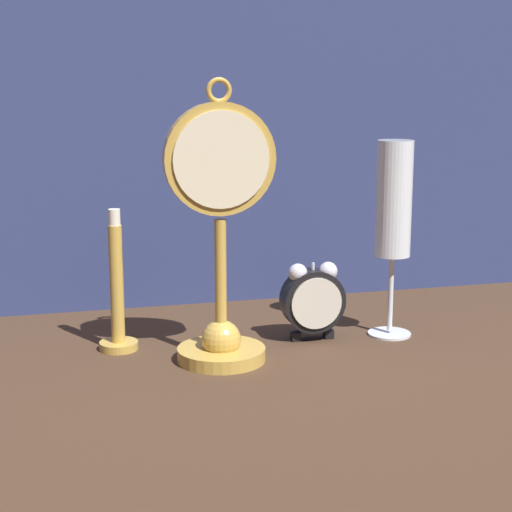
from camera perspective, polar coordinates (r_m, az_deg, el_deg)
The scene contains 6 objects.
ground_plane at distance 1.00m, azimuth 1.16°, elevation -7.76°, with size 4.00×4.00×0.00m, color #422D1E.
fabric_backdrop_drape at distance 1.26m, azimuth -2.89°, elevation 13.14°, with size 1.47×0.01×0.73m, color navy.
pocket_watch_on_stand at distance 1.01m, azimuth -2.38°, elevation 0.58°, with size 0.13×0.11×0.34m.
alarm_clock_twin_bell at distance 1.11m, azimuth 3.81°, elevation -2.78°, with size 0.08×0.03×0.10m.
champagne_flute at distance 1.12m, azimuth 9.15°, elevation 2.96°, with size 0.06×0.06×0.26m.
brass_candlestick at distance 1.08m, azimuth -9.24°, elevation -2.98°, with size 0.05×0.05×0.18m.
Camera 1 is at (-0.26, -0.91, 0.34)m, focal length 60.00 mm.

